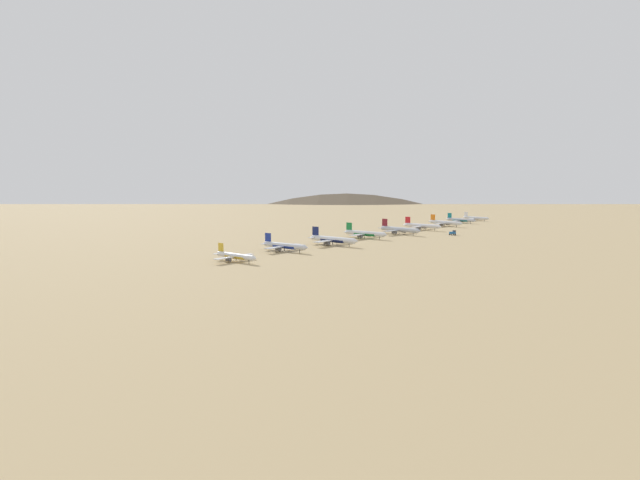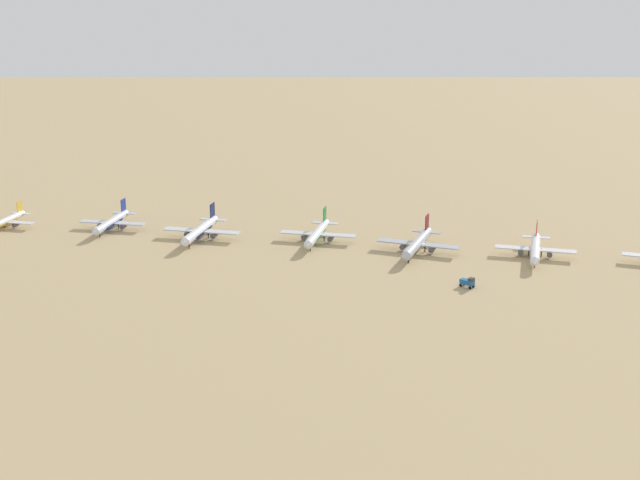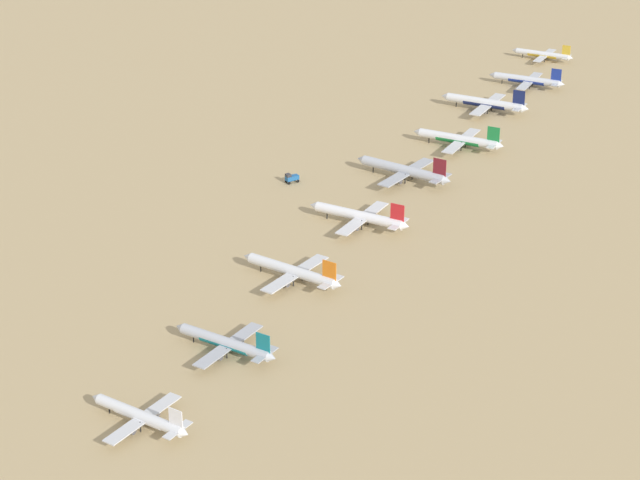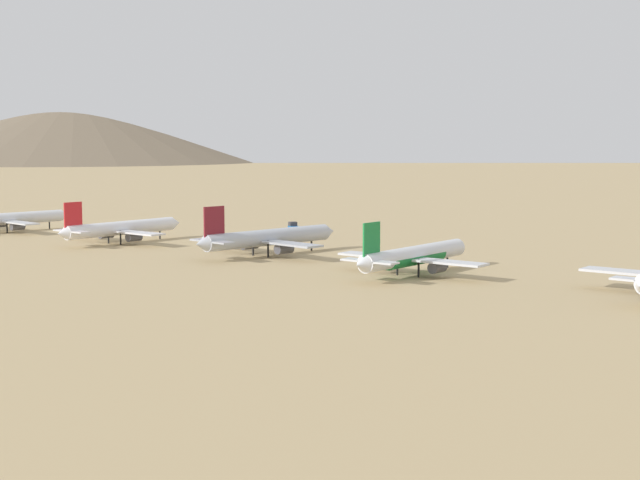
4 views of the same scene
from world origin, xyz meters
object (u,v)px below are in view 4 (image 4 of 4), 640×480
object	(u,v)px
parked_jet_3	(414,256)
parked_jet_4	(267,238)
parked_jet_5	(120,229)
service_truck	(295,229)
parked_jet_6	(9,219)

from	to	relation	value
parked_jet_3	parked_jet_4	size ratio (longest dim) A/B	0.96
parked_jet_4	parked_jet_5	xyz separation A→B (m)	(0.79, 46.96, -0.27)
parked_jet_3	service_truck	distance (m)	78.57
parked_jet_4	parked_jet_5	distance (m)	46.97
parked_jet_4	parked_jet_5	bearing A→B (deg)	89.04
parked_jet_5	parked_jet_6	world-z (taller)	parked_jet_5
parked_jet_4	parked_jet_5	size ratio (longest dim) A/B	1.06
parked_jet_6	parked_jet_3	bearing A→B (deg)	-96.34
parked_jet_6	service_truck	world-z (taller)	parked_jet_6
parked_jet_6	service_truck	distance (m)	83.89
parked_jet_4	parked_jet_6	xyz separation A→B (m)	(5.58, 95.47, -0.39)
parked_jet_4	service_truck	size ratio (longest dim) A/B	7.42
parked_jet_3	parked_jet_5	xyz separation A→B (m)	(10.55, 89.51, -0.00)
parked_jet_3	parked_jet_6	distance (m)	138.87
parked_jet_3	parked_jet_5	size ratio (longest dim) A/B	1.01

